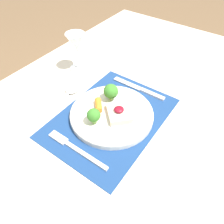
% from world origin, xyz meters
% --- Properties ---
extents(ground_plane, '(8.00, 8.00, 0.00)m').
position_xyz_m(ground_plane, '(0.00, 0.00, 0.00)').
color(ground_plane, brown).
extents(dining_table, '(1.59, 0.93, 0.76)m').
position_xyz_m(dining_table, '(0.00, 0.00, 0.67)').
color(dining_table, beige).
rests_on(dining_table, ground_plane).
extents(placemat, '(0.42, 0.30, 0.00)m').
position_xyz_m(placemat, '(0.00, 0.00, 0.76)').
color(placemat, navy).
rests_on(placemat, dining_table).
extents(dinner_plate, '(0.27, 0.27, 0.08)m').
position_xyz_m(dinner_plate, '(0.01, 0.00, 0.78)').
color(dinner_plate, silver).
rests_on(dinner_plate, placemat).
extents(fork, '(0.02, 0.21, 0.01)m').
position_xyz_m(fork, '(-0.16, 0.02, 0.76)').
color(fork, silver).
rests_on(fork, placemat).
extents(knife, '(0.02, 0.21, 0.01)m').
position_xyz_m(knife, '(0.18, -0.01, 0.76)').
color(knife, silver).
rests_on(knife, placemat).
extents(spoon, '(0.20, 0.05, 0.02)m').
position_xyz_m(spoon, '(0.01, 0.20, 0.76)').
color(spoon, silver).
rests_on(spoon, dining_table).
extents(wine_glass_near, '(0.07, 0.07, 0.15)m').
position_xyz_m(wine_glass_near, '(0.15, 0.27, 0.87)').
color(wine_glass_near, white).
rests_on(wine_glass_near, dining_table).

